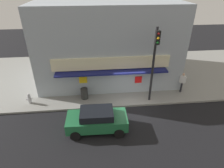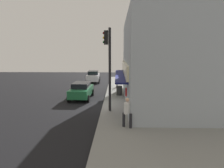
{
  "view_description": "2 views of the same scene",
  "coord_description": "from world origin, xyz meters",
  "views": [
    {
      "loc": [
        -2.71,
        -11.99,
        9.0
      ],
      "look_at": [
        -1.43,
        0.63,
        1.8
      ],
      "focal_mm": 30.56,
      "sensor_mm": 36.0,
      "label": 1
    },
    {
      "loc": [
        15.29,
        1.15,
        4.37
      ],
      "look_at": [
        -0.67,
        0.73,
        1.75
      ],
      "focal_mm": 30.98,
      "sensor_mm": 36.0,
      "label": 2
    }
  ],
  "objects": [
    {
      "name": "ground_plane",
      "position": [
        0.0,
        0.0,
        0.0
      ],
      "size": [
        54.59,
        54.59,
        0.0
      ],
      "primitive_type": "plane",
      "color": "black"
    },
    {
      "name": "sidewalk",
      "position": [
        0.0,
        5.75,
        0.07
      ],
      "size": [
        36.4,
        11.49,
        0.15
      ],
      "primitive_type": "cube",
      "color": "gray",
      "rests_on": "ground_plane"
    },
    {
      "name": "corner_building",
      "position": [
        -1.35,
        6.03,
        3.71
      ],
      "size": [
        12.33,
        9.19,
        7.12
      ],
      "color": "#9EA8B2",
      "rests_on": "sidewalk"
    },
    {
      "name": "traffic_light",
      "position": [
        1.65,
        0.54,
        3.89
      ],
      "size": [
        0.32,
        0.58,
        5.9
      ],
      "color": "black",
      "rests_on": "sidewalk"
    },
    {
      "name": "fire_hydrant",
      "position": [
        -7.96,
        1.15,
        0.57
      ],
      "size": [
        0.5,
        0.26,
        0.86
      ],
      "color": "#B2B2B7",
      "rests_on": "sidewalk"
    },
    {
      "name": "trash_can",
      "position": [
        -3.63,
        1.38,
        0.61
      ],
      "size": [
        0.58,
        0.58,
        0.92
      ],
      "primitive_type": "cylinder",
      "color": "#2D2D2D",
      "rests_on": "sidewalk"
    },
    {
      "name": "pedestrian",
      "position": [
        4.8,
        1.73,
        1.09
      ],
      "size": [
        0.53,
        0.59,
        1.72
      ],
      "color": "black",
      "rests_on": "sidewalk"
    },
    {
      "name": "potted_plant_by_doorway",
      "position": [
        0.53,
        2.59,
        0.68
      ],
      "size": [
        0.61,
        0.61,
        0.93
      ],
      "color": "#59595B",
      "rests_on": "sidewalk"
    },
    {
      "name": "parked_car_green",
      "position": [
        -2.71,
        -2.24,
        0.81
      ],
      "size": [
        3.97,
        2.04,
        1.55
      ],
      "color": "#1E6038",
      "rests_on": "ground_plane"
    },
    {
      "name": "parked_car_white",
      "position": [
        -13.14,
        -2.37,
        0.86
      ],
      "size": [
        4.28,
        2.14,
        1.68
      ],
      "color": "silver",
      "rests_on": "ground_plane"
    }
  ]
}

